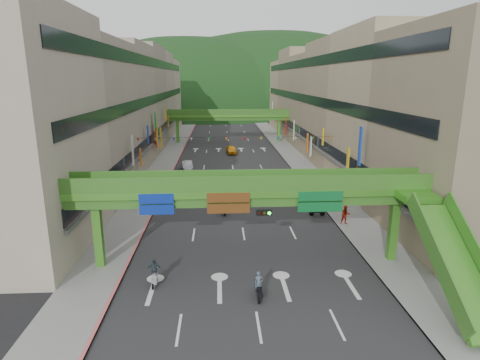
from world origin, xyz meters
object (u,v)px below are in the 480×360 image
Objects in this scene: scooter_rider_mid at (225,205)px; scooter_rider_near at (259,287)px; overpass_near at (262,200)px; pedestrian_red at (345,216)px; car_yellow at (231,150)px; car_silver at (187,166)px.

scooter_rider_near is at bearing -83.38° from scooter_rider_mid.
pedestrian_red is (8.87, 8.20, -4.28)m from overpass_near.
scooter_rider_near is 0.43× the size of car_yellow.
car_yellow is at bearing 86.98° from scooter_rider_mid.
overpass_near is 12.82m from pedestrian_red.
car_silver is at bearing -124.19° from car_yellow.
overpass_near is 15.17× the size of pedestrian_red.
scooter_rider_near is 0.97× the size of scooter_rider_mid.
scooter_rider_near is at bearing -95.77° from car_yellow.
scooter_rider_near is 50.49m from car_yellow.
scooter_rider_mid is at bearing -98.92° from car_yellow.
pedestrian_red reaches higher than car_yellow.
scooter_rider_mid reaches higher than car_silver.
car_yellow reaches higher than car_silver.
car_silver is at bearing 104.56° from scooter_rider_mid.
overpass_near is 14.47× the size of scooter_rider_mid.
scooter_rider_near is 15.77m from pedestrian_red.
car_yellow is 2.37× the size of pedestrian_red.
overpass_near is at bearing -78.05° from scooter_rider_mid.
scooter_rider_mid is 1.05× the size of pedestrian_red.
pedestrian_red is at bearing 52.92° from scooter_rider_near.
scooter_rider_near reaches higher than car_yellow.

